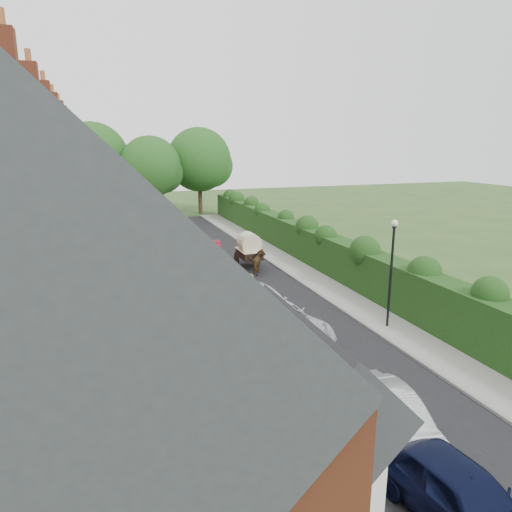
{
  "coord_description": "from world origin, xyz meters",
  "views": [
    {
      "loc": [
        -9.06,
        -12.83,
        8.48
      ],
      "look_at": [
        -0.68,
        10.98,
        2.2
      ],
      "focal_mm": 32.0,
      "sensor_mm": 36.0,
      "label": 1
    }
  ],
  "objects_px": {
    "car_silver_a": "(389,421)",
    "car_white": "(261,304)",
    "lamppost": "(392,260)",
    "car_navy": "(460,495)",
    "car_black": "(155,214)",
    "car_green": "(204,261)",
    "car_red": "(209,253)",
    "car_beige": "(178,233)",
    "car_silver_b": "(279,321)",
    "car_grey": "(171,228)",
    "horse_cart": "(249,247)",
    "horse": "(259,263)"
  },
  "relations": [
    {
      "from": "car_white",
      "to": "car_beige",
      "type": "height_order",
      "value": "car_white"
    },
    {
      "from": "car_white",
      "to": "car_grey",
      "type": "bearing_deg",
      "value": 81.44
    },
    {
      "from": "car_silver_a",
      "to": "car_grey",
      "type": "relative_size",
      "value": 1.08
    },
    {
      "from": "car_silver_b",
      "to": "car_white",
      "type": "relative_size",
      "value": 1.03
    },
    {
      "from": "car_navy",
      "to": "car_green",
      "type": "xyz_separation_m",
      "value": [
        -0.69,
        22.4,
        -0.02
      ]
    },
    {
      "from": "lamppost",
      "to": "car_black",
      "type": "height_order",
      "value": "lamppost"
    },
    {
      "from": "car_beige",
      "to": "car_grey",
      "type": "distance_m",
      "value": 2.87
    },
    {
      "from": "car_red",
      "to": "car_navy",
      "type": "bearing_deg",
      "value": -82.0
    },
    {
      "from": "car_navy",
      "to": "car_beige",
      "type": "height_order",
      "value": "car_navy"
    },
    {
      "from": "lamppost",
      "to": "car_silver_a",
      "type": "relative_size",
      "value": 1.08
    },
    {
      "from": "car_silver_b",
      "to": "horse_cart",
      "type": "xyz_separation_m",
      "value": [
        2.57,
        11.83,
        0.61
      ]
    },
    {
      "from": "car_navy",
      "to": "car_beige",
      "type": "xyz_separation_m",
      "value": [
        -0.55,
        33.33,
        -0.1
      ]
    },
    {
      "from": "car_white",
      "to": "horse",
      "type": "height_order",
      "value": "car_white"
    },
    {
      "from": "car_silver_b",
      "to": "car_beige",
      "type": "xyz_separation_m",
      "value": [
        -0.61,
        22.43,
        -0.11
      ]
    },
    {
      "from": "car_silver_a",
      "to": "car_white",
      "type": "distance_m",
      "value": 10.29
    },
    {
      "from": "car_silver_a",
      "to": "car_white",
      "type": "relative_size",
      "value": 0.86
    },
    {
      "from": "car_white",
      "to": "car_grey",
      "type": "xyz_separation_m",
      "value": [
        -0.77,
        22.99,
        -0.16
      ]
    },
    {
      "from": "car_beige",
      "to": "car_silver_a",
      "type": "bearing_deg",
      "value": -102.48
    },
    {
      "from": "car_beige",
      "to": "car_silver_b",
      "type": "bearing_deg",
      "value": -102.28
    },
    {
      "from": "lamppost",
      "to": "car_grey",
      "type": "xyz_separation_m",
      "value": [
        -5.99,
        25.99,
        -2.66
      ]
    },
    {
      "from": "car_navy",
      "to": "car_red",
      "type": "height_order",
      "value": "car_red"
    },
    {
      "from": "car_silver_b",
      "to": "car_silver_a",
      "type": "bearing_deg",
      "value": -104.11
    },
    {
      "from": "car_grey",
      "to": "horse",
      "type": "bearing_deg",
      "value": -67.52
    },
    {
      "from": "car_silver_b",
      "to": "car_grey",
      "type": "xyz_separation_m",
      "value": [
        -0.78,
        25.3,
        -0.15
      ]
    },
    {
      "from": "car_white",
      "to": "car_grey",
      "type": "relative_size",
      "value": 1.25
    },
    {
      "from": "car_navy",
      "to": "horse_cart",
      "type": "distance_m",
      "value": 22.89
    },
    {
      "from": "lamppost",
      "to": "car_red",
      "type": "height_order",
      "value": "lamppost"
    },
    {
      "from": "lamppost",
      "to": "car_navy",
      "type": "xyz_separation_m",
      "value": [
        -5.27,
        -10.2,
        -2.52
      ]
    },
    {
      "from": "car_white",
      "to": "car_black",
      "type": "bearing_deg",
      "value": 81.66
    },
    {
      "from": "car_silver_a",
      "to": "car_green",
      "type": "relative_size",
      "value": 1.07
    },
    {
      "from": "car_silver_b",
      "to": "car_white",
      "type": "distance_m",
      "value": 2.3
    },
    {
      "from": "car_navy",
      "to": "car_black",
      "type": "bearing_deg",
      "value": 84.39
    },
    {
      "from": "car_green",
      "to": "horse",
      "type": "height_order",
      "value": "horse"
    },
    {
      "from": "car_black",
      "to": "horse",
      "type": "bearing_deg",
      "value": -73.88
    },
    {
      "from": "lamppost",
      "to": "car_black",
      "type": "distance_m",
      "value": 35.28
    },
    {
      "from": "horse_cart",
      "to": "car_white",
      "type": "bearing_deg",
      "value": -105.13
    },
    {
      "from": "car_beige",
      "to": "horse_cart",
      "type": "height_order",
      "value": "horse_cart"
    },
    {
      "from": "car_navy",
      "to": "car_silver_a",
      "type": "bearing_deg",
      "value": 79.55
    },
    {
      "from": "car_navy",
      "to": "car_red",
      "type": "relative_size",
      "value": 0.94
    },
    {
      "from": "car_silver_a",
      "to": "car_black",
      "type": "xyz_separation_m",
      "value": [
        -1.3,
        41.89,
        -0.08
      ]
    },
    {
      "from": "car_silver_a",
      "to": "car_grey",
      "type": "bearing_deg",
      "value": 96.86
    },
    {
      "from": "lamppost",
      "to": "car_navy",
      "type": "relative_size",
      "value": 1.13
    },
    {
      "from": "car_navy",
      "to": "car_grey",
      "type": "distance_m",
      "value": 36.2
    },
    {
      "from": "car_green",
      "to": "car_grey",
      "type": "distance_m",
      "value": 13.79
    },
    {
      "from": "car_silver_a",
      "to": "car_white",
      "type": "height_order",
      "value": "car_white"
    },
    {
      "from": "car_silver_b",
      "to": "car_navy",
      "type": "bearing_deg",
      "value": -105.22
    },
    {
      "from": "car_white",
      "to": "car_red",
      "type": "height_order",
      "value": "car_white"
    },
    {
      "from": "car_silver_a",
      "to": "car_red",
      "type": "distance_m",
      "value": 21.49
    },
    {
      "from": "car_white",
      "to": "car_green",
      "type": "xyz_separation_m",
      "value": [
        -0.74,
        9.2,
        -0.04
      ]
    },
    {
      "from": "car_silver_b",
      "to": "car_green",
      "type": "bearing_deg",
      "value": 78.84
    }
  ]
}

